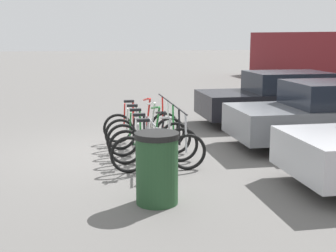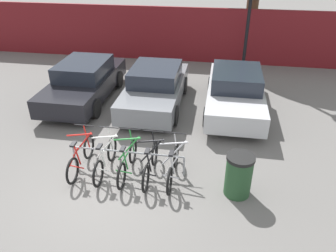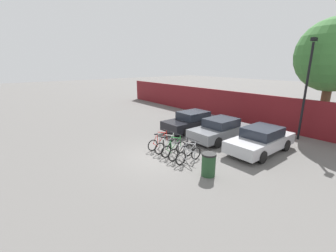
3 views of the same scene
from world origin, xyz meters
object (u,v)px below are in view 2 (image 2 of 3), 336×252
at_px(car_grey, 155,87).
at_px(trash_bin, 239,175).
at_px(bicycle_silver, 173,166).
at_px(bicycle_green, 127,161).
at_px(car_silver, 235,91).
at_px(bike_rack, 127,155).
at_px(car_black, 84,81).
at_px(bicycle_white, 105,159).
at_px(bicycle_red, 81,157).
at_px(bicycle_black, 150,164).

height_order(car_grey, trash_bin, car_grey).
relative_size(bicycle_silver, car_grey, 0.40).
relative_size(bicycle_green, car_silver, 0.39).
xyz_separation_m(bike_rack, car_black, (-2.67, 3.90, 0.22)).
bearing_deg(bicycle_silver, bike_rack, 172.88).
bearing_deg(bicycle_white, bicycle_green, -0.88).
bearing_deg(car_black, bicycle_red, -69.76).
xyz_separation_m(car_black, car_silver, (5.34, -0.01, -0.00)).
relative_size(bicycle_black, bicycle_silver, 1.00).
relative_size(bicycle_green, bicycle_silver, 1.00).
xyz_separation_m(bike_rack, trash_bin, (2.71, -0.44, 0.05)).
relative_size(bike_rack, car_black, 0.65).
bearing_deg(car_grey, trash_bin, -56.84).
bearing_deg(trash_bin, car_black, 141.09).
height_order(bicycle_red, bicycle_white, same).
height_order(bicycle_black, car_black, car_black).
height_order(car_grey, car_silver, same).
relative_size(bicycle_green, car_grey, 0.40).
height_order(bicycle_red, car_black, car_black).
height_order(bicycle_black, car_silver, car_silver).
bearing_deg(car_grey, bicycle_silver, -72.79).
xyz_separation_m(bicycle_black, car_black, (-3.28, 4.05, 0.31)).
distance_m(bicycle_green, car_grey, 3.94).
bearing_deg(bike_rack, bicycle_white, -164.35).
bearing_deg(bicycle_red, bicycle_green, -0.48).
bearing_deg(bicycle_black, bicycle_green, 177.41).
bearing_deg(bicycle_white, bicycle_silver, -0.88).
relative_size(bicycle_black, trash_bin, 1.66).
xyz_separation_m(bicycle_silver, car_silver, (1.50, 4.05, 0.31)).
xyz_separation_m(bicycle_red, car_black, (-1.49, 4.05, 0.31)).
xyz_separation_m(bike_rack, bicycle_red, (-1.17, -0.15, -0.10)).
bearing_deg(bicycle_red, car_grey, 73.53).
height_order(bicycle_green, car_grey, car_grey).
relative_size(bicycle_red, car_grey, 0.40).
relative_size(bicycle_red, bicycle_silver, 1.00).
relative_size(bicycle_white, car_grey, 0.40).
distance_m(bicycle_black, car_grey, 4.00).
relative_size(car_grey, car_silver, 0.95).
relative_size(bicycle_silver, trash_bin, 1.66).
distance_m(bicycle_white, bicycle_green, 0.57).
xyz_separation_m(bicycle_white, car_grey, (0.49, 3.93, 0.31)).
bearing_deg(bicycle_silver, car_grey, 107.32).
height_order(bicycle_silver, car_silver, car_silver).
xyz_separation_m(bike_rack, car_silver, (2.67, 3.90, 0.22)).
bearing_deg(bicycle_black, trash_bin, -10.39).
height_order(bicycle_black, trash_bin, bicycle_black).
bearing_deg(bicycle_silver, bicycle_red, -179.89).
relative_size(bicycle_white, bicycle_black, 1.00).
relative_size(bike_rack, car_silver, 0.65).
bearing_deg(car_grey, bicycle_red, -105.99).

